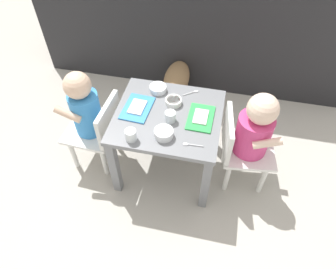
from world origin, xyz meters
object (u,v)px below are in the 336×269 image
object	(u,v)px
veggie_bowl_near	(158,88)
spoon_by_right_tray	(192,92)
food_tray_right	(201,117)
veggie_bowl_far	(164,133)
water_cup_right	(170,117)
food_tray_left	(137,108)
dining_table	(168,126)
cereal_bowl_left_side	(173,101)
spoon_by_left_tray	(191,145)
seated_child_left	(88,112)
seated_child_right	(252,132)
water_cup_left	(131,136)
dog	(176,82)

from	to	relation	value
veggie_bowl_near	spoon_by_right_tray	bearing A→B (deg)	6.94
food_tray_right	veggie_bowl_far	bearing A→B (deg)	-134.74
spoon_by_right_tray	water_cup_right	bearing A→B (deg)	-108.00
food_tray_left	water_cup_right	world-z (taller)	water_cup_right
dining_table	cereal_bowl_left_side	size ratio (longest dim) A/B	6.28
food_tray_left	veggie_bowl_near	world-z (taller)	veggie_bowl_near
food_tray_right	spoon_by_left_tray	bearing A→B (deg)	-96.10
seated_child_left	veggie_bowl_far	bearing A→B (deg)	-14.07
food_tray_left	spoon_by_right_tray	distance (m)	0.33
seated_child_right	water_cup_right	bearing A→B (deg)	-173.20
water_cup_left	spoon_by_left_tray	world-z (taller)	water_cup_left
seated_child_left	spoon_by_right_tray	distance (m)	0.59
seated_child_left	seated_child_right	xyz separation A→B (m)	(0.88, 0.05, -0.00)
food_tray_right	spoon_by_left_tray	size ratio (longest dim) A/B	1.99
spoon_by_left_tray	seated_child_left	bearing A→B (deg)	166.58
veggie_bowl_far	spoon_by_left_tray	world-z (taller)	veggie_bowl_far
seated_child_left	seated_child_right	bearing A→B (deg)	3.25
veggie_bowl_far	water_cup_left	bearing A→B (deg)	-160.90
food_tray_right	veggie_bowl_near	distance (m)	0.31
seated_child_left	food_tray_left	distance (m)	0.28
cereal_bowl_left_side	seated_child_left	bearing A→B (deg)	-164.36
dog	food_tray_left	bearing A→B (deg)	-99.71
dining_table	water_cup_right	world-z (taller)	water_cup_right
water_cup_right	spoon_by_left_tray	bearing A→B (deg)	-47.15
cereal_bowl_left_side	spoon_by_left_tray	distance (m)	0.30
water_cup_right	veggie_bowl_near	distance (m)	0.24
dining_table	seated_child_left	distance (m)	0.44
dog	cereal_bowl_left_side	xyz separation A→B (m)	(0.08, -0.50, 0.27)
dog	spoon_by_left_tray	distance (m)	0.84
dog	veggie_bowl_near	xyz separation A→B (m)	(-0.02, -0.41, 0.28)
veggie_bowl_far	water_cup_right	bearing A→B (deg)	85.60
cereal_bowl_left_side	spoon_by_right_tray	world-z (taller)	cereal_bowl_left_side
spoon_by_left_tray	dog	bearing A→B (deg)	106.27
cereal_bowl_left_side	veggie_bowl_near	xyz separation A→B (m)	(-0.11, 0.09, 0.00)
seated_child_left	food_tray_right	distance (m)	0.61
dining_table	water_cup_right	bearing A→B (deg)	-60.93
spoon_by_right_tray	spoon_by_left_tray	bearing A→B (deg)	-81.80
seated_child_right	food_tray_left	distance (m)	0.62
food_tray_right	water_cup_right	xyz separation A→B (m)	(-0.15, -0.05, 0.02)
seated_child_right	cereal_bowl_left_side	size ratio (longest dim) A/B	7.23
seated_child_left	food_tray_right	world-z (taller)	seated_child_left
water_cup_right	veggie_bowl_near	size ratio (longest dim) A/B	0.59
seated_child_right	food_tray_left	world-z (taller)	seated_child_right
food_tray_left	veggie_bowl_far	world-z (taller)	veggie_bowl_far
water_cup_right	food_tray_right	bearing A→B (deg)	17.61
water_cup_left	water_cup_right	size ratio (longest dim) A/B	1.06
water_cup_left	water_cup_right	bearing A→B (deg)	46.00
dining_table	water_cup_right	size ratio (longest dim) A/B	9.99
cereal_bowl_left_side	food_tray_right	bearing A→B (deg)	-26.11
veggie_bowl_far	spoon_by_left_tray	size ratio (longest dim) A/B	0.95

